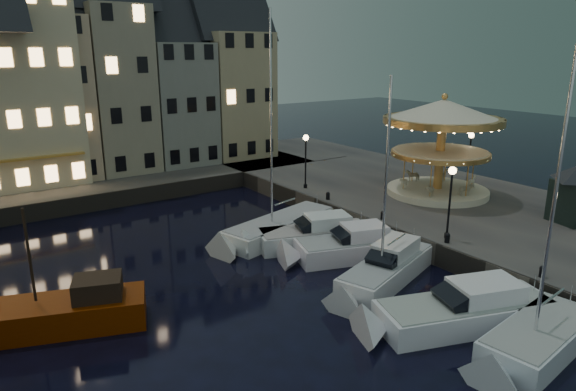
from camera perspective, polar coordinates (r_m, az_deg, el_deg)
ground at (r=25.75m, az=8.57°, el=-11.25°), size 160.00×160.00×0.00m
quay_east at (r=39.07m, az=17.58°, el=-1.27°), size 16.00×56.00×1.30m
quay_north at (r=46.45m, az=-23.92°, el=0.76°), size 44.00×12.00×1.30m
quaywall_e at (r=33.31m, az=9.08°, el=-3.65°), size 0.15×44.00×1.30m
quaywall_n at (r=41.20m, az=-19.51°, el=-0.58°), size 48.00×0.15×1.30m
streetlamp_b at (r=30.04m, az=17.62°, el=0.36°), size 0.44×0.44×4.17m
streetlamp_c at (r=39.43m, az=1.98°, el=4.67°), size 0.44×0.44×4.17m
streetlamp_d at (r=42.99m, az=19.56°, el=4.70°), size 0.44×0.44×4.17m
bollard_a at (r=27.29m, az=26.42°, el=-7.52°), size 0.30×0.30×0.57m
bollard_b at (r=30.01m, az=17.28°, el=-4.47°), size 0.30×0.30×0.57m
bollard_c at (r=33.08m, az=10.50°, el=-2.11°), size 0.30×0.30×0.57m
bollard_d at (r=36.95m, az=4.46°, el=0.02°), size 0.30×0.30×0.57m
townhouse_nc at (r=47.19m, az=-25.54°, el=10.85°), size 6.82×8.00×14.80m
townhouse_nd at (r=48.48m, az=-18.80°, el=12.22°), size 5.50×8.00×15.80m
townhouse_ne at (r=50.39m, az=-12.62°, el=11.06°), size 6.16×8.00×12.80m
townhouse_nf at (r=52.97m, az=-6.48°, el=12.09°), size 6.82×8.00×13.80m
motorboat_a at (r=23.11m, az=25.65°, el=-14.61°), size 7.43×3.20×12.29m
motorboat_b at (r=24.06m, az=18.29°, el=-12.25°), size 8.81×5.22×2.15m
motorboat_c at (r=27.18m, az=10.61°, el=-8.26°), size 8.31×4.56×11.15m
motorboat_d at (r=29.94m, az=6.33°, el=-5.84°), size 7.44×4.50×2.15m
motorboat_e at (r=31.54m, az=2.24°, el=-4.60°), size 7.96×4.54×2.15m
motorboat_f at (r=33.08m, az=-1.45°, el=-3.81°), size 9.78×4.91×13.03m
red_fishing_boat at (r=24.68m, az=-23.30°, el=-11.93°), size 7.22×4.55×5.75m
carousel at (r=38.92m, az=16.76°, el=7.11°), size 8.48×8.48×7.42m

